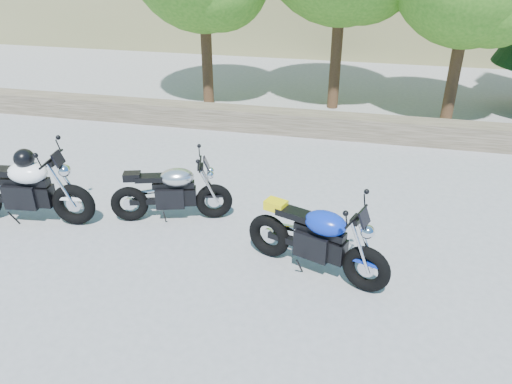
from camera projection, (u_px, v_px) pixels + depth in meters
ground at (226, 272)px, 6.84m from camera, size 90.00×90.00×0.00m
stone_wall at (290, 122)px, 11.48m from camera, size 22.00×0.55×0.50m
silver_bike at (172, 193)px, 7.89m from camera, size 1.90×0.79×0.97m
white_bike at (22, 187)px, 7.76m from camera, size 2.26×0.72×1.25m
blue_bike at (317, 240)px, 6.61m from camera, size 2.03×0.94×1.06m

